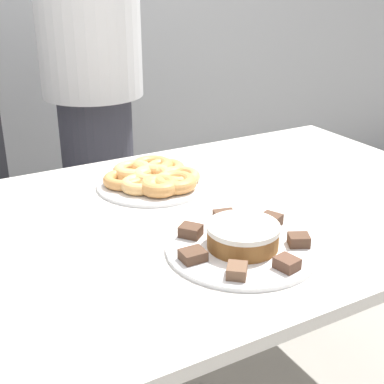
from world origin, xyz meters
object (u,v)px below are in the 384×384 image
object	(u,v)px
person_standing	(93,84)
plate_donuts	(153,184)
plate_cake	(242,248)
frosted_cake	(243,236)

from	to	relation	value
person_standing	plate_donuts	world-z (taller)	person_standing
plate_cake	plate_donuts	size ratio (longest dim) A/B	1.06
plate_donuts	frosted_cake	world-z (taller)	frosted_cake
plate_donuts	frosted_cake	bearing A→B (deg)	-89.01
plate_cake	frosted_cake	bearing A→B (deg)	-63.43
person_standing	plate_cake	bearing A→B (deg)	-93.26
person_standing	plate_cake	xyz separation A→B (m)	(-0.06, -1.13, -0.16)
person_standing	frosted_cake	xyz separation A→B (m)	(-0.06, -1.13, -0.13)
plate_cake	frosted_cake	xyz separation A→B (m)	(0.00, -0.00, 0.03)
plate_donuts	frosted_cake	distance (m)	0.45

